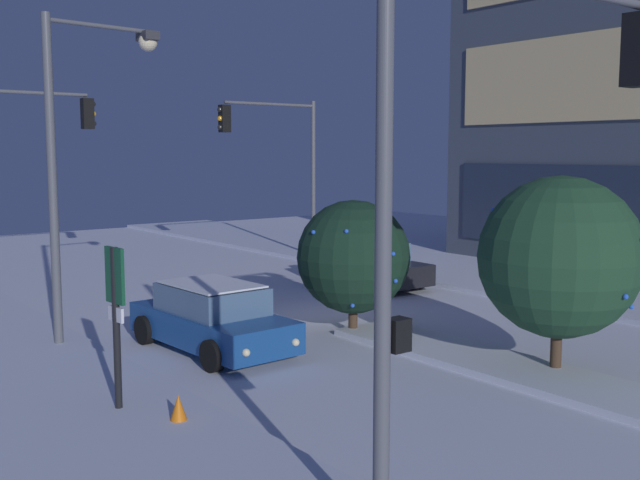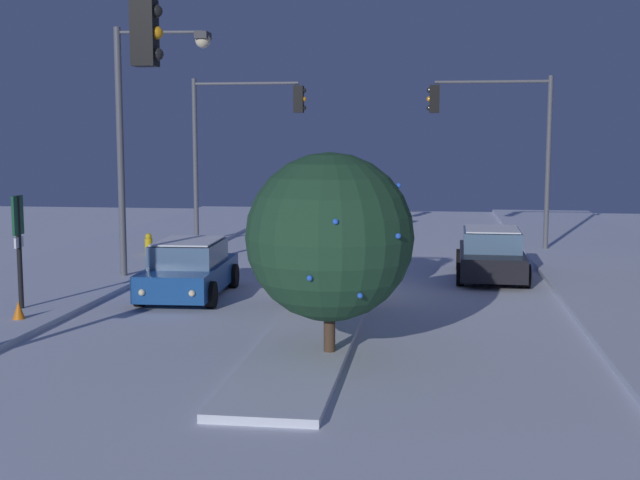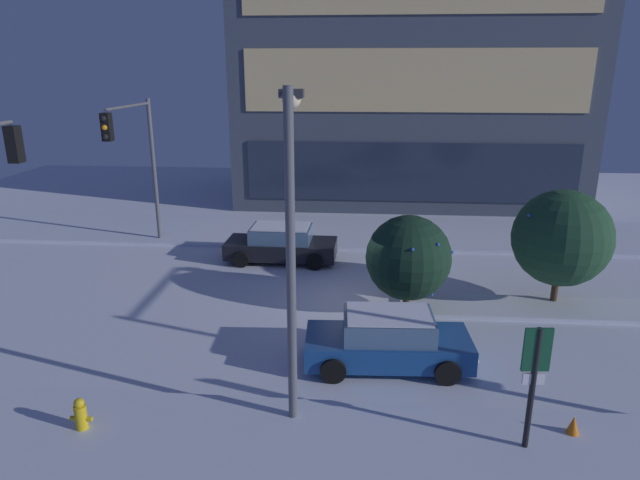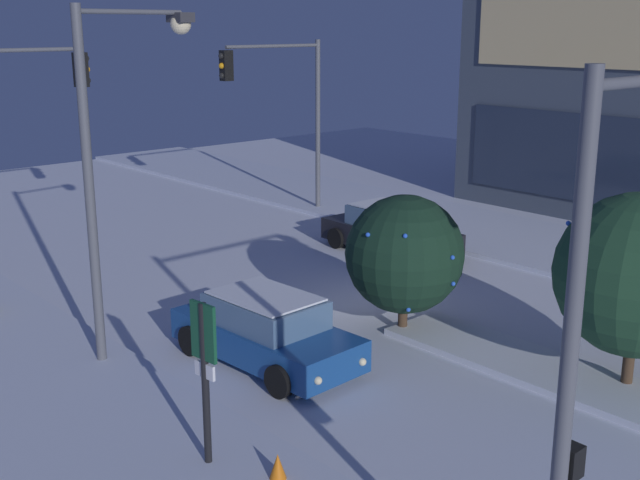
% 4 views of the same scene
% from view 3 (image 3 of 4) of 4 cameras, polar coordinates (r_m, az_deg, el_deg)
% --- Properties ---
extents(ground, '(52.00, 52.00, 0.00)m').
position_cam_3_polar(ground, '(18.61, 4.28, -6.76)').
color(ground, silver).
extents(curb_strip_far, '(52.00, 5.20, 0.14)m').
position_cam_3_polar(curb_strip_far, '(26.47, 4.43, 0.77)').
color(curb_strip_far, silver).
rests_on(curb_strip_far, ground).
extents(median_strip, '(9.00, 1.80, 0.14)m').
position_cam_3_polar(median_strip, '(19.54, 21.64, -6.58)').
color(median_strip, silver).
rests_on(median_strip, ground).
extents(car_near, '(4.48, 2.17, 1.49)m').
position_cam_3_polar(car_near, '(14.90, 7.01, -10.28)').
color(car_near, '#19478C').
rests_on(car_near, ground).
extents(car_far, '(4.59, 2.12, 1.49)m').
position_cam_3_polar(car_far, '(22.58, -4.02, -0.44)').
color(car_far, black).
rests_on(car_far, ground).
extents(traffic_light_corner_far_left, '(0.32, 4.47, 6.35)m').
position_cam_3_polar(traffic_light_corner_far_left, '(23.96, -18.43, 8.87)').
color(traffic_light_corner_far_left, '#565960').
rests_on(traffic_light_corner_far_left, ground).
extents(street_lamp_arched, '(0.63, 2.75, 7.27)m').
position_cam_3_polar(street_lamp_arched, '(11.76, -3.00, 3.47)').
color(street_lamp_arched, '#565960').
rests_on(street_lamp_arched, ground).
extents(fire_hydrant, '(0.48, 0.26, 0.87)m').
position_cam_3_polar(fire_hydrant, '(13.47, -23.42, -16.39)').
color(fire_hydrant, gold).
rests_on(fire_hydrant, ground).
extents(parking_info_sign, '(0.55, 0.12, 2.81)m').
position_cam_3_polar(parking_info_sign, '(11.96, 21.19, -12.82)').
color(parking_info_sign, black).
rests_on(parking_info_sign, ground).
extents(decorated_tree_median, '(2.75, 2.77, 3.22)m').
position_cam_3_polar(decorated_tree_median, '(17.65, 9.10, -1.82)').
color(decorated_tree_median, '#473323').
rests_on(decorated_tree_median, ground).
extents(decorated_tree_left_of_median, '(3.15, 3.15, 3.90)m').
position_cam_3_polar(decorated_tree_left_of_median, '(19.50, 23.65, 0.18)').
color(decorated_tree_left_of_median, '#473323').
rests_on(decorated_tree_left_of_median, ground).
extents(construction_cone, '(0.36, 0.36, 0.55)m').
position_cam_3_polar(construction_cone, '(13.51, 24.61, -17.17)').
color(construction_cone, orange).
rests_on(construction_cone, ground).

